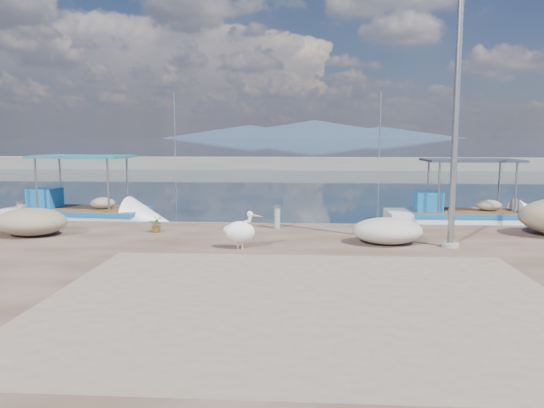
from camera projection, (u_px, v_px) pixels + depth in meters
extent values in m
plane|color=#162635|center=(261.00, 281.00, 12.23)|extent=(1400.00, 1400.00, 0.00)
cube|color=#452F1E|center=(218.00, 398.00, 6.26)|extent=(44.00, 22.00, 0.50)
cube|color=gray|center=(304.00, 301.00, 9.13)|extent=(9.00, 7.00, 0.01)
cube|color=gray|center=(296.00, 163.00, 51.74)|extent=(120.00, 2.20, 1.20)
cylinder|color=gray|center=(175.00, 128.00, 52.08)|extent=(0.16, 0.16, 7.00)
cylinder|color=gray|center=(380.00, 128.00, 50.78)|extent=(0.16, 0.16, 7.00)
cone|color=#28384C|center=(250.00, 131.00, 658.95)|extent=(220.00, 220.00, 16.00)
cone|color=#28384C|center=(314.00, 129.00, 653.34)|extent=(280.00, 280.00, 22.00)
cone|color=#28384C|center=(380.00, 132.00, 648.64)|extent=(200.00, 200.00, 14.00)
cube|color=white|center=(85.00, 223.00, 19.86)|extent=(6.48, 2.68, 1.03)
cube|color=#185E9F|center=(84.00, 211.00, 19.80)|extent=(4.73, 2.57, 0.15)
cube|color=#9F2C13|center=(85.00, 224.00, 19.87)|extent=(4.73, 2.55, 0.13)
cube|color=#185E9F|center=(45.00, 198.00, 20.00)|extent=(1.07, 1.07, 0.76)
cube|color=#1B5F6D|center=(82.00, 157.00, 19.54)|extent=(3.65, 2.30, 0.09)
cube|color=white|center=(468.00, 225.00, 19.42)|extent=(6.08, 2.14, 0.99)
cube|color=#185E9F|center=(469.00, 213.00, 19.37)|extent=(4.40, 2.16, 0.15)
cube|color=#9F2C13|center=(468.00, 226.00, 19.43)|extent=(4.40, 2.14, 0.12)
cube|color=#185E9F|center=(428.00, 201.00, 19.37)|extent=(0.96, 0.96, 0.73)
cube|color=#262931|center=(471.00, 160.00, 19.12)|extent=(3.37, 1.97, 0.08)
cylinder|color=tan|center=(238.00, 244.00, 13.33)|extent=(0.03, 0.03, 0.25)
cylinder|color=tan|center=(243.00, 244.00, 13.29)|extent=(0.03, 0.03, 0.25)
ellipsoid|color=white|center=(240.00, 232.00, 13.27)|extent=(0.84, 0.63, 0.53)
cylinder|color=white|center=(249.00, 222.00, 13.16)|extent=(0.19, 0.14, 0.45)
sphere|color=white|center=(250.00, 214.00, 13.12)|extent=(0.15, 0.15, 0.15)
cone|color=#CC814F|center=(257.00, 216.00, 13.07)|extent=(0.37, 0.17, 0.11)
cylinder|color=gray|center=(456.00, 108.00, 13.14)|extent=(0.16, 0.16, 7.00)
cylinder|color=gray|center=(450.00, 245.00, 13.58)|extent=(0.44, 0.44, 0.10)
cylinder|color=gray|center=(277.00, 217.00, 16.22)|extent=(0.18, 0.18, 0.69)
cylinder|color=gray|center=(277.00, 206.00, 16.18)|extent=(0.24, 0.24, 0.06)
cylinder|color=gray|center=(20.00, 213.00, 17.11)|extent=(0.18, 0.18, 0.70)
cylinder|color=gray|center=(20.00, 202.00, 17.07)|extent=(0.24, 0.24, 0.06)
imported|color=#33722D|center=(157.00, 224.00, 15.59)|extent=(0.45, 0.40, 0.47)
ellipsoid|color=tan|center=(31.00, 222.00, 15.08)|extent=(2.02, 1.57, 0.79)
ellipsoid|color=beige|center=(387.00, 231.00, 13.93)|extent=(1.84, 1.38, 0.69)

